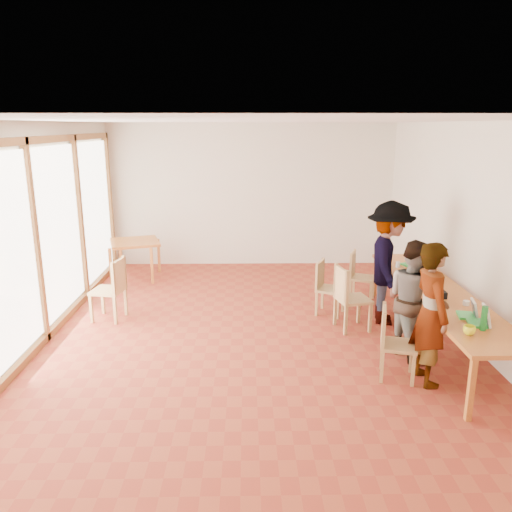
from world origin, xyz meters
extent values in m
plane|color=#9B3E25|center=(0.00, 0.00, 0.00)|extent=(8.00, 8.00, 0.00)
cube|color=silver|center=(0.00, 4.00, 1.50)|extent=(6.00, 0.10, 3.00)
cube|color=silver|center=(0.00, -4.00, 1.50)|extent=(6.00, 0.10, 3.00)
cube|color=silver|center=(3.00, 0.00, 1.50)|extent=(0.10, 8.00, 3.00)
cube|color=white|center=(-2.96, 0.00, 1.50)|extent=(0.10, 8.00, 3.00)
cube|color=white|center=(0.00, 0.00, 3.02)|extent=(6.00, 8.00, 0.04)
cube|color=orange|center=(2.50, -0.13, 0.72)|extent=(0.80, 4.00, 0.05)
cube|color=orange|center=(2.16, -2.07, 0.35)|extent=(0.06, 0.06, 0.70)
cube|color=orange|center=(2.16, 1.81, 0.35)|extent=(0.06, 0.06, 0.70)
cube|color=orange|center=(2.84, 1.81, 0.35)|extent=(0.06, 0.06, 0.70)
cube|color=orange|center=(-2.31, 2.99, 0.72)|extent=(0.90, 0.90, 0.05)
cube|color=orange|center=(-2.70, 2.60, 0.35)|extent=(0.05, 0.05, 0.70)
cube|color=orange|center=(-2.70, 3.38, 0.35)|extent=(0.05, 0.05, 0.70)
cube|color=orange|center=(-1.92, 2.60, 0.35)|extent=(0.05, 0.05, 0.70)
cube|color=orange|center=(-1.92, 3.38, 0.35)|extent=(0.05, 0.05, 0.70)
cube|color=tan|center=(1.69, -1.15, 0.42)|extent=(0.50, 0.50, 0.04)
cube|color=tan|center=(1.51, -1.11, 0.65)|extent=(0.14, 0.41, 0.43)
cube|color=tan|center=(1.46, 0.35, 0.46)|extent=(0.54, 0.54, 0.04)
cube|color=tan|center=(1.26, 0.30, 0.72)|extent=(0.14, 0.45, 0.47)
cube|color=tan|center=(1.22, 0.96, 0.41)|extent=(0.53, 0.53, 0.04)
cube|color=tan|center=(1.06, 1.04, 0.64)|extent=(0.20, 0.38, 0.42)
cube|color=tan|center=(1.88, 1.57, 0.41)|extent=(0.52, 0.52, 0.04)
cube|color=tan|center=(1.71, 1.63, 0.64)|extent=(0.18, 0.39, 0.42)
cube|color=tan|center=(-2.27, 0.80, 0.46)|extent=(0.53, 0.53, 0.04)
cube|color=tan|center=(-2.06, 0.76, 0.72)|extent=(0.13, 0.45, 0.48)
imported|color=gray|center=(2.01, -1.24, 0.85)|extent=(0.46, 0.65, 1.69)
imported|color=gray|center=(2.04, -0.53, 0.78)|extent=(0.78, 0.89, 1.55)
imported|color=gray|center=(2.03, 0.62, 0.94)|extent=(0.92, 1.32, 1.87)
cube|color=green|center=(2.51, -1.32, 0.76)|extent=(0.25, 0.31, 0.03)
cube|color=white|center=(2.60, -1.34, 0.86)|extent=(0.13, 0.26, 0.23)
cube|color=green|center=(2.48, -1.09, 0.76)|extent=(0.23, 0.29, 0.03)
cube|color=white|center=(2.57, -1.11, 0.86)|extent=(0.12, 0.24, 0.21)
cube|color=green|center=(2.51, 1.11, 0.76)|extent=(0.26, 0.30, 0.03)
cube|color=white|center=(2.60, 1.14, 0.86)|extent=(0.15, 0.24, 0.21)
imported|color=yellow|center=(2.29, -1.61, 0.80)|extent=(0.17, 0.17, 0.10)
cylinder|color=#1D812F|center=(2.50, -1.49, 0.89)|extent=(0.07, 0.07, 0.28)
cylinder|color=silver|center=(2.30, 1.04, 0.80)|extent=(0.07, 0.07, 0.09)
cylinder|color=white|center=(2.65, -0.71, 0.78)|extent=(0.08, 0.08, 0.06)
cube|color=#CF3353|center=(2.18, 0.19, 0.76)|extent=(0.05, 0.10, 0.01)
cube|color=black|center=(2.42, -0.36, 0.80)|extent=(0.16, 0.26, 0.09)
camera|label=1|loc=(-0.10, -6.56, 2.94)|focal=35.00mm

